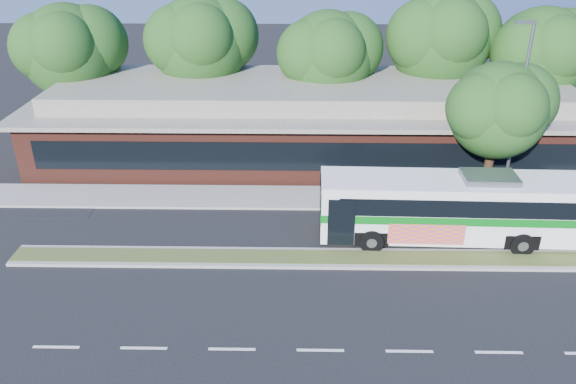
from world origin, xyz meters
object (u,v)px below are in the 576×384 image
object	(u,v)px
sidewalk_tree	(505,108)
transit_bus	(453,204)
lamp_post	(517,112)
sedan	(97,160)

from	to	relation	value
sidewalk_tree	transit_bus	bearing A→B (deg)	-127.54
lamp_post	transit_bus	size ratio (longest dim) A/B	0.78
lamp_post	sedan	xyz separation A→B (m)	(-21.79, 3.60, -4.18)
sedan	sidewalk_tree	xyz separation A→B (m)	(21.29, -3.29, 4.27)
lamp_post	sedan	world-z (taller)	lamp_post
lamp_post	sedan	size ratio (longest dim) A/B	1.83
lamp_post	transit_bus	world-z (taller)	lamp_post
sedan	sidewalk_tree	size ratio (longest dim) A/B	0.69
transit_bus	sedan	bearing A→B (deg)	159.92
lamp_post	sidewalk_tree	size ratio (longest dim) A/B	1.26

